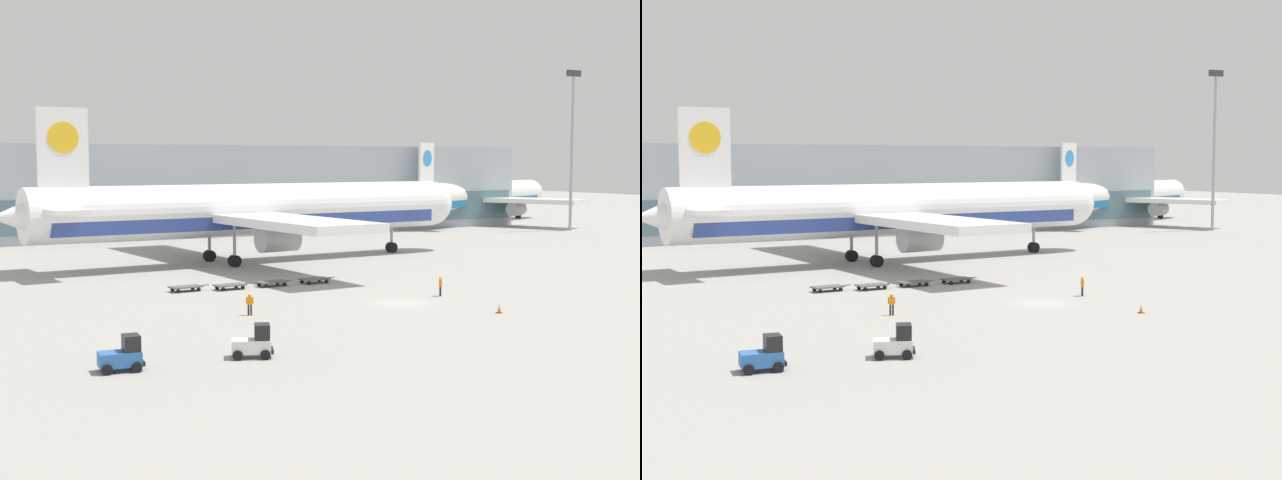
{
  "view_description": "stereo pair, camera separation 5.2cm",
  "coord_description": "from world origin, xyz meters",
  "views": [
    {
      "loc": [
        -39.9,
        -60.57,
        11.64
      ],
      "look_at": [
        0.47,
        14.82,
        4.0
      ],
      "focal_mm": 50.0,
      "sensor_mm": 36.0,
      "label": 1
    },
    {
      "loc": [
        -39.86,
        -60.6,
        11.64
      ],
      "look_at": [
        0.47,
        14.82,
        4.0
      ],
      "focal_mm": 50.0,
      "sensor_mm": 36.0,
      "label": 2
    }
  ],
  "objects": [
    {
      "name": "baggage_dolly_second",
      "position": [
        -9.39,
        13.67,
        0.39
      ],
      "size": [
        3.75,
        1.74,
        0.48
      ],
      "rotation": [
        0.0,
        0.0,
        0.09
      ],
      "color": "#56565B",
      "rests_on": "ground_plane"
    },
    {
      "name": "baggage_tug_foreground",
      "position": [
        -26.63,
        -12.62,
        0.88
      ],
      "size": [
        2.59,
        1.87,
        2.0
      ],
      "rotation": [
        0.0,
        0.0,
        -0.11
      ],
      "color": "#2D66B7",
      "rests_on": "ground_plane"
    },
    {
      "name": "light_mast",
      "position": [
        66.67,
        50.1,
        15.1
      ],
      "size": [
        2.8,
        0.5,
        26.43
      ],
      "color": "#9EA0A5",
      "rests_on": "ground_plane"
    },
    {
      "name": "ground_crew_far",
      "position": [
        -13.24,
        0.46,
        0.97
      ],
      "size": [
        0.51,
        0.37,
        1.67
      ],
      "rotation": [
        0.0,
        0.0,
        5.78
      ],
      "color": "black",
      "rests_on": "ground_plane"
    },
    {
      "name": "airplane_main",
      "position": [
        0.78,
        32.88,
        5.84
      ],
      "size": [
        58.08,
        48.46,
        17.0
      ],
      "rotation": [
        0.0,
        0.0,
        0.07
      ],
      "color": "white",
      "rests_on": "ground_plane"
    },
    {
      "name": "ground_plane",
      "position": [
        0.0,
        0.0,
        0.0
      ],
      "size": [
        400.0,
        400.0,
        0.0
      ],
      "primitive_type": "plane",
      "color": "#9E9B93"
    },
    {
      "name": "baggage_tug_mid",
      "position": [
        -18.83,
        -12.96,
        0.88
      ],
      "size": [
        2.78,
        2.35,
        2.0
      ],
      "rotation": [
        0.0,
        0.0,
        -0.39
      ],
      "color": "silver",
      "rests_on": "ground_plane"
    },
    {
      "name": "terminal_building",
      "position": [
        22.16,
        74.46,
        6.99
      ],
      "size": [
        90.0,
        18.2,
        14.0
      ],
      "color": "#9EA8B2",
      "rests_on": "ground_plane"
    },
    {
      "name": "baggage_dolly_third",
      "position": [
        -5.15,
        13.77,
        0.39
      ],
      "size": [
        3.75,
        1.74,
        0.48
      ],
      "rotation": [
        0.0,
        0.0,
        0.09
      ],
      "color": "#56565B",
      "rests_on": "ground_plane"
    },
    {
      "name": "airplane_distant",
      "position": [
        63.43,
        70.89,
        5.03
      ],
      "size": [
        46.85,
        40.58,
        14.65
      ],
      "rotation": [
        0.0,
        0.0,
        0.42
      ],
      "color": "white",
      "rests_on": "ground_plane"
    },
    {
      "name": "ground_crew_near",
      "position": [
        5.1,
        1.49,
        1.02
      ],
      "size": [
        0.35,
        0.52,
        1.74
      ],
      "rotation": [
        0.0,
        0.0,
        1.13
      ],
      "color": "black",
      "rests_on": "ground_plane"
    },
    {
      "name": "baggage_dolly_lead",
      "position": [
        -13.32,
        14.47,
        0.39
      ],
      "size": [
        3.75,
        1.74,
        0.48
      ],
      "rotation": [
        0.0,
        0.0,
        0.09
      ],
      "color": "#56565B",
      "rests_on": "ground_plane"
    },
    {
      "name": "baggage_dolly_trail",
      "position": [
        -0.72,
        13.73,
        0.39
      ],
      "size": [
        3.75,
        1.74,
        0.48
      ],
      "rotation": [
        0.0,
        0.0,
        0.09
      ],
      "color": "#56565B",
      "rests_on": "ground_plane"
    },
    {
      "name": "traffic_cone_near",
      "position": [
        4.03,
        -7.65,
        0.35
      ],
      "size": [
        0.4,
        0.4,
        0.72
      ],
      "color": "black",
      "rests_on": "ground_plane"
    }
  ]
}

